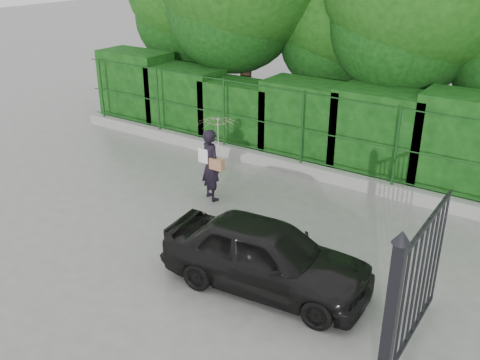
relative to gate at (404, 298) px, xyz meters
The scene contains 7 objects.
ground 4.81m from the gate, behind, with size 80.00×80.00×0.00m, color gray.
kerb 7.04m from the gate, 131.36° to the left, with size 14.00×0.25×0.30m, color #9E9E99.
fence 6.82m from the gate, 129.97° to the left, with size 14.13×0.06×1.80m.
hedge 7.67m from the gate, 125.72° to the left, with size 14.20×1.20×2.30m.
gate is the anchor object (origin of this frame).
woman 5.88m from the gate, 150.03° to the left, with size 0.94×0.90×1.91m.
car 2.60m from the gate, 163.71° to the left, with size 1.40×3.49×1.19m, color black.
Camera 1 is at (5.98, -6.41, 5.21)m, focal length 40.00 mm.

